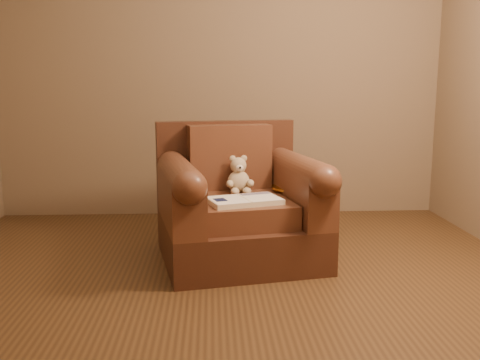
{
  "coord_description": "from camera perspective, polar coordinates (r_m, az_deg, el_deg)",
  "views": [
    {
      "loc": [
        -0.08,
        -2.9,
        1.2
      ],
      "look_at": [
        0.1,
        0.59,
        0.57
      ],
      "focal_mm": 40.0,
      "sensor_mm": 36.0,
      "label": 1
    }
  ],
  "objects": [
    {
      "name": "guidebook",
      "position": [
        3.42,
        0.47,
        -2.21
      ],
      "size": [
        0.51,
        0.39,
        0.04
      ],
      "rotation": [
        0.0,
        0.0,
        0.31
      ],
      "color": "beige",
      "rests_on": "armchair"
    },
    {
      "name": "armchair",
      "position": [
        3.69,
        -0.21,
        -2.91
      ],
      "size": [
        1.19,
        1.15,
        0.93
      ],
      "rotation": [
        0.0,
        0.0,
        0.19
      ],
      "color": "#422316",
      "rests_on": "floor"
    },
    {
      "name": "side_table",
      "position": [
        3.88,
        5.87,
        -3.84
      ],
      "size": [
        0.34,
        0.34,
        0.48
      ],
      "color": "gold",
      "rests_on": "floor"
    },
    {
      "name": "teddy_bear",
      "position": [
        3.74,
        -0.12,
        0.16
      ],
      "size": [
        0.19,
        0.22,
        0.27
      ],
      "rotation": [
        0.0,
        0.0,
        0.12
      ],
      "color": "tan",
      "rests_on": "armchair"
    },
    {
      "name": "floor",
      "position": [
        3.14,
        -1.33,
        -12.2
      ],
      "size": [
        4.0,
        4.0,
        0.0
      ],
      "primitive_type": "plane",
      "color": "#4C321A",
      "rests_on": "ground"
    }
  ]
}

